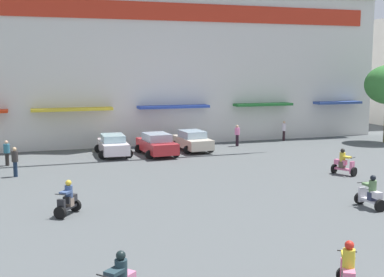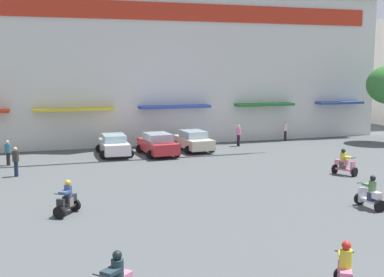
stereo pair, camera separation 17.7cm
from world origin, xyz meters
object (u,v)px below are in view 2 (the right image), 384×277
Objects in this scene: scooter_rider_7 at (370,195)px; pedestrian_0 at (16,160)px; parked_car_2 at (193,141)px; parked_car_1 at (158,144)px; scooter_rider_5 at (345,273)px; scooter_rider_0 at (344,164)px; pedestrian_2 at (238,134)px; pedestrian_4 at (285,129)px; parked_car_0 at (114,145)px; pedestrian_3 at (8,151)px; scooter_rider_6 at (67,201)px.

pedestrian_0 is at bearing 142.03° from scooter_rider_7.
pedestrian_0 is (-12.06, -5.27, 0.20)m from parked_car_2.
scooter_rider_5 is (-0.50, -22.54, -0.14)m from parked_car_1.
scooter_rider_0 is 11.59m from pedestrian_2.
scooter_rider_5 is at bearing -115.13° from pedestrian_4.
parked_car_0 is 2.62× the size of pedestrian_0.
parked_car_2 is at bearing 1.70° from parked_car_0.
pedestrian_3 is (-18.14, 8.76, 0.27)m from scooter_rider_0.
scooter_rider_5 is (-8.95, -13.04, 0.01)m from scooter_rider_0.
scooter_rider_6 is 0.93× the size of pedestrian_3.
scooter_rider_0 is 6.86m from scooter_rider_7.
parked_car_1 is 22.54m from scooter_rider_5.
pedestrian_4 reaches higher than scooter_rider_6.
pedestrian_0 is 1.06× the size of pedestrian_3.
scooter_rider_5 is at bearing -98.23° from parked_car_2.
pedestrian_3 is 0.96× the size of pedestrian_4.
pedestrian_4 is (6.21, 19.18, 0.33)m from scooter_rider_7.
pedestrian_2 reaches higher than scooter_rider_6.
scooter_rider_6 is at bearing 123.31° from scooter_rider_5.
parked_car_2 is at bearing 98.80° from scooter_rider_7.
scooter_rider_5 is 23.66m from pedestrian_3.
scooter_rider_7 reaches higher than parked_car_0.
pedestrian_3 reaches higher than parked_car_1.
scooter_rider_6 is 12.24m from pedestrian_3.
parked_car_1 is 3.08m from parked_car_2.
scooter_rider_0 is (8.45, -9.50, -0.15)m from parked_car_1.
pedestrian_2 is at bearing 6.66° from parked_car_0.
pedestrian_4 is at bearing 17.34° from pedestrian_2.
scooter_rider_5 is 20.23m from pedestrian_0.
parked_car_2 is 16.90m from scooter_rider_7.
pedestrian_3 reaches higher than scooter_rider_5.
pedestrian_0 is 1.01× the size of pedestrian_2.
scooter_rider_0 reaches higher than scooter_rider_7.
scooter_rider_7 is (5.99, 6.85, -0.02)m from scooter_rider_5.
scooter_rider_0 is at bearing -25.78° from pedestrian_3.
pedestrian_4 reaches higher than parked_car_1.
pedestrian_2 reaches higher than pedestrian_3.
parked_car_0 is at bearing -169.71° from pedestrian_4.
scooter_rider_7 is 20.16m from pedestrian_4.
pedestrian_0 is 1.01× the size of pedestrian_4.
parked_car_2 is 12.72m from pedestrian_3.
parked_car_2 is 2.84× the size of scooter_rider_7.
pedestrian_2 is at bearing 9.31° from pedestrian_3.
pedestrian_2 is at bearing 85.55° from scooter_rider_7.
parked_car_2 is at bearing -166.29° from pedestrian_2.
parked_car_2 is at bearing -164.28° from pedestrian_4.
scooter_rider_7 is at bearing -44.55° from pedestrian_3.
pedestrian_3 is 21.81m from pedestrian_4.
pedestrian_3 is (-12.60, -1.75, 0.14)m from parked_car_2.
parked_car_1 is at bearing 4.34° from pedestrian_3.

